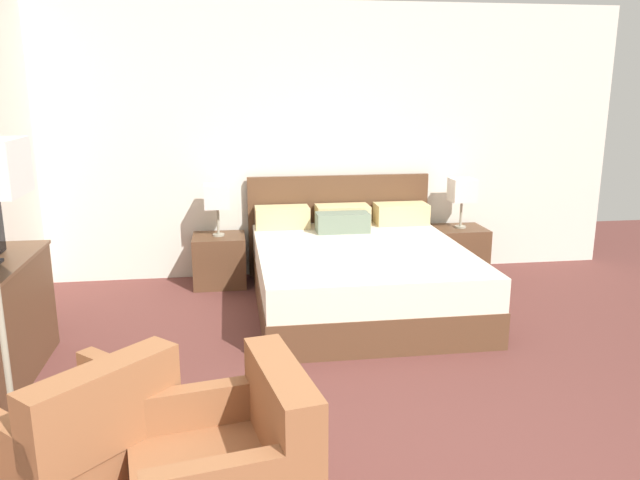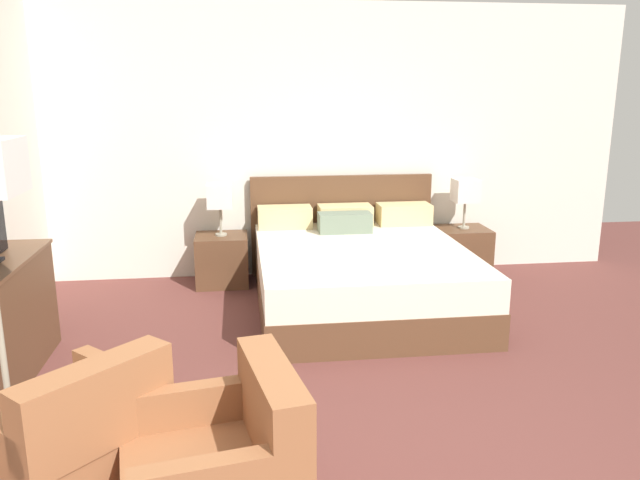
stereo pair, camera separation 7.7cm
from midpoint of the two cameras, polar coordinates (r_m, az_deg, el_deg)
wall_back at (r=6.20m, az=-1.47°, el=8.92°), size 6.29×0.06×2.64m
bed at (r=5.40m, az=3.11°, el=-2.94°), size 1.81×2.12×1.00m
nightstand_left at (r=6.03m, az=-9.53°, el=-1.84°), size 0.49×0.45×0.48m
nightstand_right at (r=6.43m, az=12.26°, el=-0.98°), size 0.49×0.45×0.48m
table_lamp_left at (r=5.90m, az=-9.77°, el=3.90°), size 0.23×0.23×0.49m
table_lamp_right at (r=6.31m, az=12.54°, el=4.40°), size 0.23×0.23×0.49m
armchair_by_window at (r=3.10m, az=-21.95°, el=-17.63°), size 0.97×0.97×0.76m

